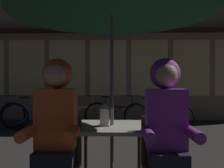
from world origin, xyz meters
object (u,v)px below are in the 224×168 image
(chair_right, at_px, (165,161))
(bicycle_second, at_px, (36,116))
(bicycle_third, at_px, (77,115))
(chair_left, at_px, (57,160))
(person_right_hooded, at_px, (166,122))
(bicycle_fifth, at_px, (158,116))
(person_left_hooded, at_px, (55,121))
(cafe_table, at_px, (112,135))
(bicycle_fourth, at_px, (116,115))
(lantern, at_px, (105,114))

(chair_right, bearing_deg, bicycle_second, 121.96)
(chair_right, height_order, bicycle_third, chair_right)
(chair_left, bearing_deg, person_right_hooded, -3.39)
(chair_left, relative_size, bicycle_fifth, 0.52)
(bicycle_second, bearing_deg, chair_left, -69.34)
(person_left_hooded, bearing_deg, person_right_hooded, 0.00)
(person_right_hooded, bearing_deg, cafe_table, 138.43)
(bicycle_third, height_order, bicycle_fifth, same)
(cafe_table, relative_size, bicycle_fourth, 0.45)
(chair_right, distance_m, bicycle_third, 4.24)
(lantern, bearing_deg, person_left_hooded, -135.91)
(bicycle_fourth, bearing_deg, cafe_table, -90.27)
(cafe_table, bearing_deg, bicycle_fifth, 73.46)
(cafe_table, bearing_deg, bicycle_second, 118.94)
(chair_left, height_order, person_right_hooded, person_right_hooded)
(bicycle_second, distance_m, bicycle_fourth, 1.98)
(person_left_hooded, distance_m, bicycle_third, 4.10)
(person_left_hooded, height_order, bicycle_fifth, person_left_hooded)
(person_left_hooded, height_order, bicycle_fourth, person_left_hooded)
(chair_right, distance_m, bicycle_fifth, 3.86)
(person_right_hooded, xyz_separation_m, bicycle_fourth, (-0.46, 4.18, -0.50))
(person_left_hooded, xyz_separation_m, bicycle_fourth, (0.50, 4.18, -0.50))
(bicycle_fourth, bearing_deg, bicycle_fifth, -16.50)
(lantern, xyz_separation_m, bicycle_second, (-1.88, 3.55, -0.51))
(chair_right, bearing_deg, chair_left, 180.00)
(lantern, xyz_separation_m, person_left_hooded, (-0.41, -0.39, -0.01))
(chair_right, xyz_separation_m, bicycle_fifth, (0.55, 3.82, -0.14))
(bicycle_third, xyz_separation_m, bicycle_fourth, (0.99, 0.13, 0.00))
(person_right_hooded, bearing_deg, chair_left, 176.61)
(chair_right, distance_m, bicycle_second, 4.59)
(person_left_hooded, relative_size, person_right_hooded, 1.00)
(bicycle_fourth, relative_size, bicycle_fifth, 1.00)
(lantern, relative_size, bicycle_fifth, 0.14)
(bicycle_second, distance_m, bicycle_fifth, 2.97)
(bicycle_third, bearing_deg, chair_left, -83.01)
(bicycle_fifth, bearing_deg, chair_left, -111.50)
(bicycle_second, bearing_deg, person_right_hooded, -58.42)
(lantern, relative_size, person_left_hooded, 0.17)
(person_right_hooded, height_order, bicycle_fourth, person_right_hooded)
(person_left_hooded, distance_m, bicycle_fifth, 4.19)
(lantern, bearing_deg, bicycle_fifth, 72.50)
(chair_right, relative_size, person_left_hooded, 0.62)
(cafe_table, relative_size, bicycle_fifth, 0.44)
(cafe_table, height_order, chair_left, chair_left)
(person_right_hooded, bearing_deg, chair_right, 90.00)
(bicycle_third, bearing_deg, bicycle_fourth, 7.79)
(person_right_hooded, xyz_separation_m, bicycle_second, (-2.43, 3.95, -0.50))
(bicycle_second, bearing_deg, lantern, -62.19)
(bicycle_second, relative_size, bicycle_fourth, 1.00)
(chair_left, bearing_deg, person_left_hooded, -90.00)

